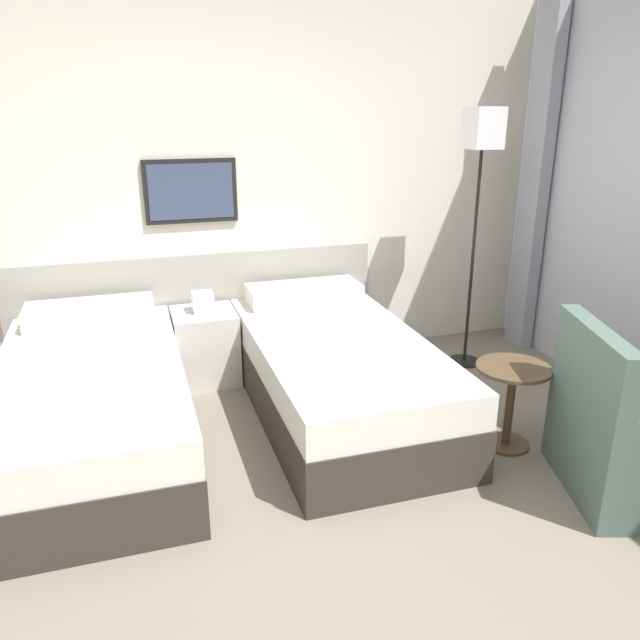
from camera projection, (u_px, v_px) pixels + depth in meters
name	position (u px, v px, depth m)	size (l,w,h in m)	color
ground_plane	(345.00, 541.00, 2.86)	(16.00, 16.00, 0.00)	slate
wall_headboard	(238.00, 190.00, 4.48)	(10.00, 0.10, 2.70)	beige
bed_near_door	(93.00, 405.00, 3.56)	(1.02, 2.02, 0.64)	#332D28
bed_near_window	(337.00, 373.00, 3.98)	(1.02, 2.02, 0.64)	#332D28
nightstand	(205.00, 345.00, 4.43)	(0.44, 0.44, 0.66)	beige
floor_lamp	(481.00, 154.00, 4.30)	(0.24, 0.24, 1.87)	black
side_table	(511.00, 391.00, 3.55)	(0.42, 0.42, 0.50)	brown
armchair	(640.00, 442.00, 3.14)	(0.95, 0.95, 0.89)	#4C6056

